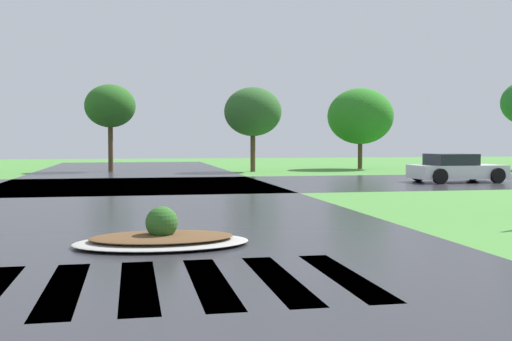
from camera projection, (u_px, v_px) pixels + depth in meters
name	position (u px, v px, depth m)	size (l,w,h in m)	color
asphalt_roadway	(136.00, 233.00, 12.28)	(11.08, 80.00, 0.01)	#2B2B30
asphalt_cross_road	(134.00, 185.00, 25.25)	(90.00, 9.97, 0.01)	#2B2B30
crosswalk_stripes	(138.00, 285.00, 7.85)	(5.85, 3.00, 0.01)	white
median_island	(162.00, 238.00, 10.78)	(3.02, 1.87, 0.68)	#9E9B93
car_silver_hatch	(456.00, 169.00, 27.06)	(3.96, 2.20, 1.23)	silver
background_treeline	(184.00, 107.00, 35.90)	(46.24, 6.24, 5.61)	#4C3823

